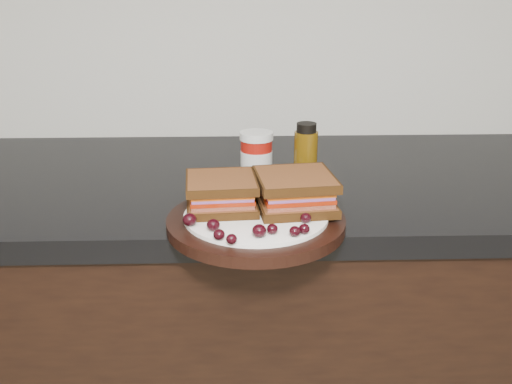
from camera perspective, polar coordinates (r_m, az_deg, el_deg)
The scene contains 26 objects.
base_cabinets at distance 1.37m, azimuth -5.55°, elevation -17.26°, with size 3.96×0.58×0.86m, color black.
countertop at distance 1.15m, azimuth -6.31°, elevation 0.73°, with size 3.98×0.60×0.04m, color black.
plate at distance 0.90m, azimuth 0.00°, elevation -3.05°, with size 0.28×0.28×0.02m, color black.
sandwich_left at distance 0.91m, azimuth -3.47°, elevation -0.11°, with size 0.11×0.11×0.05m, color brown, non-canonical shape.
sandwich_right at distance 0.91m, azimuth 3.92°, elevation 0.06°, with size 0.12×0.12×0.05m, color brown, non-canonical shape.
grape_0 at distance 0.85m, azimuth -6.66°, elevation -2.76°, with size 0.02×0.02×0.02m, color black.
grape_1 at distance 0.83m, azimuth -4.29°, elevation -3.31°, with size 0.02×0.02×0.02m, color black.
grape_2 at distance 0.80m, azimuth -3.71°, elevation -4.27°, with size 0.02×0.02×0.02m, color black.
grape_3 at distance 0.79m, azimuth -2.46°, elevation -4.72°, with size 0.02×0.02×0.01m, color black.
grape_4 at distance 0.81m, azimuth 0.32°, elevation -3.90°, with size 0.02×0.02×0.02m, color black.
grape_5 at distance 0.82m, azimuth 1.64°, elevation -3.72°, with size 0.02×0.02×0.02m, color black.
grape_6 at distance 0.81m, azimuth 3.91°, elevation -3.95°, with size 0.02×0.02×0.02m, color black.
grape_7 at distance 0.82m, azimuth 4.85°, elevation -3.70°, with size 0.02×0.02×0.02m, color black.
grape_8 at distance 0.86m, azimuth 5.00°, elevation -2.60°, with size 0.02×0.02×0.02m, color black.
grape_9 at distance 0.87m, azimuth 3.58°, elevation -2.37°, with size 0.02×0.02×0.02m, color black.
grape_10 at distance 0.90m, azimuth 4.95°, elevation -1.42°, with size 0.02×0.02×0.02m, color black.
grape_11 at distance 0.92m, azimuth 3.76°, elevation -0.80°, with size 0.02×0.02×0.02m, color black.
grape_12 at distance 0.94m, azimuth 2.60°, elevation -0.43°, with size 0.02×0.02×0.02m, color black.
grape_13 at distance 0.93m, azimuth -4.82°, elevation -0.54°, with size 0.02×0.02×0.02m, color black.
grape_14 at distance 0.90m, azimuth -4.78°, elevation -1.60°, with size 0.01×0.01×0.01m, color black.
grape_15 at distance 0.88m, azimuth -4.54°, elevation -2.06°, with size 0.02×0.02×0.02m, color black.
grape_16 at distance 0.93m, azimuth -3.85°, elevation -0.67°, with size 0.02×0.02×0.01m, color black.
grape_17 at distance 0.91m, azimuth -4.39°, elevation -1.18°, with size 0.02×0.02×0.02m, color black.
grape_18 at distance 0.89m, azimuth -5.25°, elevation -1.77°, with size 0.02×0.02×0.02m, color black.
condiment_jar at distance 1.10m, azimuth 0.04°, elevation 3.63°, with size 0.06×0.06×0.09m, color #9C130B.
oil_bottle at distance 1.07m, azimuth 4.98°, elevation 3.69°, with size 0.04×0.04×0.12m, color #513608.
Camera 1 is at (0.09, 0.62, 1.27)m, focal length 40.00 mm.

